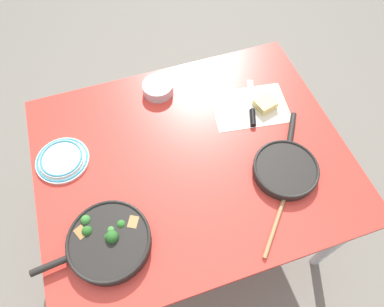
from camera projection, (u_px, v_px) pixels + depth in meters
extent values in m
plane|color=slate|center=(192.00, 219.00, 2.01)|extent=(14.00, 14.00, 0.00)
cube|color=red|center=(192.00, 158.00, 1.40)|extent=(1.24, 1.00, 0.03)
cylinder|color=#BCBCC1|center=(259.00, 101.00, 2.01)|extent=(0.05, 0.05, 0.70)
cylinder|color=#BCBCC1|center=(67.00, 153.00, 1.83)|extent=(0.05, 0.05, 0.70)
cylinder|color=#BCBCC1|center=(337.00, 242.00, 1.58)|extent=(0.05, 0.05, 0.70)
cylinder|color=black|center=(110.00, 242.00, 1.18)|extent=(0.29, 0.29, 0.05)
torus|color=black|center=(108.00, 240.00, 1.16)|extent=(0.29, 0.29, 0.01)
cylinder|color=black|center=(49.00, 266.00, 1.13)|extent=(0.12, 0.04, 0.02)
cylinder|color=#205218|center=(114.00, 239.00, 1.18)|extent=(0.02, 0.02, 0.02)
sphere|color=#286023|center=(112.00, 237.00, 1.16)|extent=(0.05, 0.05, 0.05)
cylinder|color=#357027|center=(112.00, 232.00, 1.20)|extent=(0.01, 0.01, 0.02)
sphere|color=#428438|center=(111.00, 230.00, 1.19)|extent=(0.03, 0.03, 0.03)
cylinder|color=#205218|center=(89.00, 233.00, 1.20)|extent=(0.01, 0.01, 0.02)
sphere|color=#286023|center=(87.00, 231.00, 1.18)|extent=(0.04, 0.04, 0.04)
cylinder|color=#245B1C|center=(122.00, 226.00, 1.21)|extent=(0.01, 0.01, 0.02)
sphere|color=#2D6B28|center=(121.00, 224.00, 1.19)|extent=(0.03, 0.03, 0.03)
cylinder|color=#2C6823|center=(110.00, 239.00, 1.19)|extent=(0.01, 0.01, 0.02)
sphere|color=#387A33|center=(108.00, 237.00, 1.17)|extent=(0.03, 0.03, 0.03)
cylinder|color=#2C6823|center=(87.00, 222.00, 1.22)|extent=(0.01, 0.01, 0.02)
sphere|color=#387A33|center=(86.00, 220.00, 1.20)|extent=(0.04, 0.04, 0.04)
cube|color=#AD7F4C|center=(134.00, 223.00, 1.21)|extent=(0.05, 0.05, 0.04)
cube|color=#9E703D|center=(82.00, 234.00, 1.19)|extent=(0.05, 0.06, 0.04)
cube|color=olive|center=(115.00, 240.00, 1.18)|extent=(0.04, 0.04, 0.03)
cube|color=#AD7F4C|center=(112.00, 233.00, 1.20)|extent=(0.03, 0.03, 0.02)
cube|color=#AD7F4C|center=(119.00, 246.00, 1.17)|extent=(0.04, 0.04, 0.03)
cylinder|color=black|center=(285.00, 170.00, 1.33)|extent=(0.25, 0.25, 0.04)
torus|color=black|center=(286.00, 168.00, 1.31)|extent=(0.25, 0.25, 0.01)
cylinder|color=black|center=(292.00, 128.00, 1.42)|extent=(0.10, 0.14, 0.02)
cylinder|color=#EAD170|center=(285.00, 170.00, 1.33)|extent=(0.21, 0.21, 0.02)
cylinder|color=#A87A4C|center=(277.00, 219.00, 1.24)|extent=(0.22, 0.24, 0.02)
ellipsoid|color=#A87A4C|center=(291.00, 179.00, 1.32)|extent=(0.07, 0.07, 0.02)
cube|color=beige|center=(250.00, 107.00, 1.51)|extent=(0.36, 0.27, 0.00)
cube|color=silver|center=(251.00, 95.00, 1.54)|extent=(0.09, 0.18, 0.01)
cylinder|color=black|center=(253.00, 118.00, 1.47)|extent=(0.05, 0.09, 0.02)
cube|color=#EFD67A|center=(265.00, 104.00, 1.50)|extent=(0.10, 0.09, 0.04)
cylinder|color=silver|center=(63.00, 160.00, 1.37)|extent=(0.21, 0.21, 0.01)
torus|color=teal|center=(62.00, 160.00, 1.36)|extent=(0.20, 0.20, 0.01)
cylinder|color=silver|center=(62.00, 159.00, 1.35)|extent=(0.17, 0.17, 0.01)
torus|color=teal|center=(61.00, 158.00, 1.35)|extent=(0.17, 0.17, 0.01)
cylinder|color=#B7B7BC|center=(158.00, 88.00, 1.54)|extent=(0.14, 0.14, 0.05)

